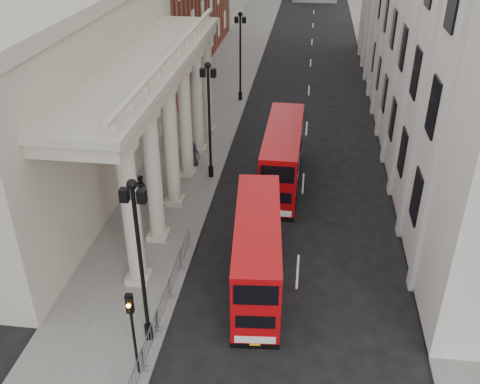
{
  "coord_description": "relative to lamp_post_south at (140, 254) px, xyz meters",
  "views": [
    {
      "loc": [
        5.92,
        -13.33,
        18.22
      ],
      "look_at": [
        2.45,
        12.8,
        3.12
      ],
      "focal_mm": 40.0,
      "sensor_mm": 36.0,
      "label": 1
    }
  ],
  "objects": [
    {
      "name": "sidewalk_east",
      "position": [
        14.1,
        26.0,
        -4.85
      ],
      "size": [
        3.0,
        140.0,
        0.12
      ],
      "primitive_type": "cube",
      "color": "slate",
      "rests_on": "ground"
    },
    {
      "name": "kerb",
      "position": [
        0.55,
        26.0,
        -4.84
      ],
      "size": [
        0.2,
        140.0,
        0.14
      ],
      "primitive_type": "cube",
      "color": "slate",
      "rests_on": "ground"
    },
    {
      "name": "pedestrian_b",
      "position": [
        -3.96,
        12.11,
        -3.88
      ],
      "size": [
        1.02,
        0.87,
        1.82
      ],
      "primitive_type": "imported",
      "rotation": [
        0.0,
        0.0,
        2.91
      ],
      "color": "#2A2522",
      "rests_on": "sidewalk_west"
    },
    {
      "name": "bus_far",
      "position": [
        5.08,
        15.71,
        -2.71
      ],
      "size": [
        2.47,
        9.79,
        4.22
      ],
      "rotation": [
        0.0,
        0.0,
        -0.01
      ],
      "color": "#9F070A",
      "rests_on": "ground"
    },
    {
      "name": "pedestrian_c",
      "position": [
        -1.56,
        17.47,
        -3.87
      ],
      "size": [
        0.97,
        0.7,
        1.85
      ],
      "primitive_type": "imported",
      "rotation": [
        0.0,
        0.0,
        6.42
      ],
      "color": "black",
      "rests_on": "sidewalk_west"
    },
    {
      "name": "traffic_light",
      "position": [
        0.1,
        -2.02,
        -1.8
      ],
      "size": [
        0.28,
        0.33,
        4.3
      ],
      "color": "black",
      "rests_on": "sidewalk_west"
    },
    {
      "name": "lamp_post_north",
      "position": [
        0.0,
        32.0,
        0.0
      ],
      "size": [
        1.05,
        0.44,
        8.32
      ],
      "color": "black",
      "rests_on": "sidewalk_west"
    },
    {
      "name": "sidewalk_west",
      "position": [
        -2.4,
        26.0,
        -4.85
      ],
      "size": [
        6.0,
        140.0,
        0.12
      ],
      "primitive_type": "cube",
      "color": "slate",
      "rests_on": "ground"
    },
    {
      "name": "crowd_barriers",
      "position": [
        0.25,
        -1.77,
        -4.24
      ],
      "size": [
        0.5,
        18.75,
        1.1
      ],
      "color": "gray",
      "rests_on": "sidewalk_west"
    },
    {
      "name": "lamp_post_mid",
      "position": [
        0.0,
        16.0,
        0.0
      ],
      "size": [
        1.05,
        0.44,
        8.32
      ],
      "color": "black",
      "rests_on": "sidewalk_west"
    },
    {
      "name": "bus_near",
      "position": [
        4.48,
        4.69,
        -2.81
      ],
      "size": [
        3.06,
        9.48,
        4.02
      ],
      "rotation": [
        0.0,
        0.0,
        0.09
      ],
      "color": "#B3080C",
      "rests_on": "ground"
    },
    {
      "name": "lamp_post_south",
      "position": [
        0.0,
        0.0,
        0.0
      ],
      "size": [
        1.05,
        0.44,
        8.32
      ],
      "color": "black",
      "rests_on": "sidewalk_west"
    },
    {
      "name": "portico_building",
      "position": [
        -9.9,
        14.0,
        1.09
      ],
      "size": [
        9.0,
        28.0,
        12.0
      ],
      "primitive_type": "cube",
      "color": "#A49D89",
      "rests_on": "ground"
    },
    {
      "name": "pedestrian_a",
      "position": [
        -2.27,
        10.5,
        -3.85
      ],
      "size": [
        0.78,
        0.62,
        1.88
      ],
      "primitive_type": "imported",
      "rotation": [
        0.0,
        0.0,
        0.27
      ],
      "color": "black",
      "rests_on": "sidewalk_west"
    }
  ]
}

